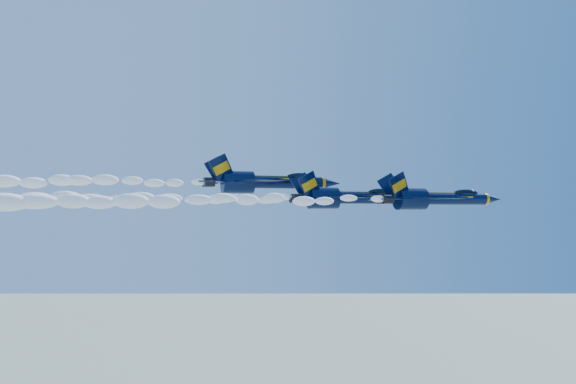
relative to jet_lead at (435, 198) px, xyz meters
name	(u,v)px	position (x,y,z in m)	size (l,w,h in m)	color
jet_lead	(435,198)	(0.00, 0.00, 0.00)	(16.25, 13.33, 6.04)	black
smoke_trail_jet_lead	(175,200)	(-29.90, 0.00, -0.40)	(45.90, 1.81, 1.63)	white
jet_second	(349,197)	(-6.48, 9.89, 0.27)	(17.90, 14.68, 6.65)	black
smoke_trail_jet_second	(99,199)	(-37.08, 9.89, -0.14)	(45.90, 1.99, 1.80)	white
jet_third	(266,182)	(-15.37, 17.78, 2.53)	(19.80, 16.24, 7.36)	black
smoke_trail_jet_third	(14,181)	(-46.79, 17.78, 2.10)	(45.90, 2.21, 1.99)	white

